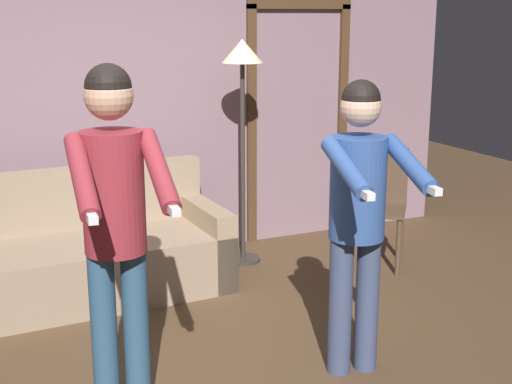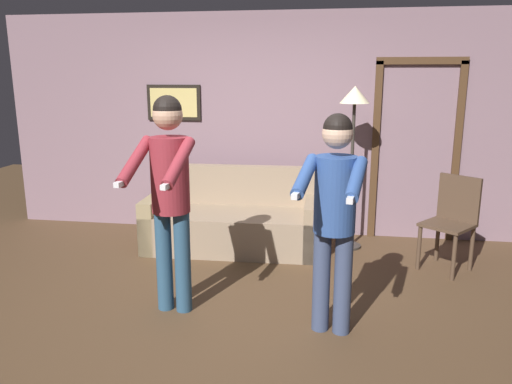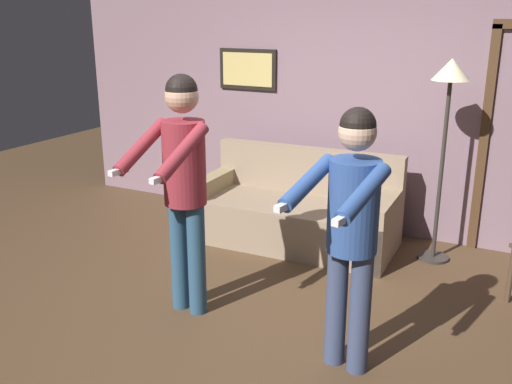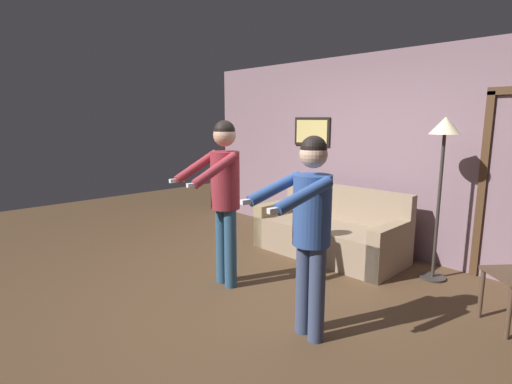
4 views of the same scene
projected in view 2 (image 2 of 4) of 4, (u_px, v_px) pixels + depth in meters
The scene contains 7 objects.
ground_plane at pixel (226, 311), 4.10m from camera, with size 12.00×12.00×0.00m, color #4F3924.
back_wall_assembly at pixel (266, 125), 5.94m from camera, with size 6.40×0.10×2.60m.
couch at pixel (234, 223), 5.57m from camera, with size 1.92×0.90×0.87m.
torchiere_lamp at pixel (354, 116), 5.28m from camera, with size 0.32×0.32×1.78m.
person_standing_left at pixel (169, 184), 3.87m from camera, with size 0.46×0.70×1.74m.
person_standing_right at pixel (334, 206), 3.54m from camera, with size 0.50×0.71×1.63m.
dining_chair_distant at pixel (452, 217), 4.89m from camera, with size 0.59×0.59×0.93m.
Camera 2 is at (0.82, -3.68, 1.89)m, focal length 35.00 mm.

